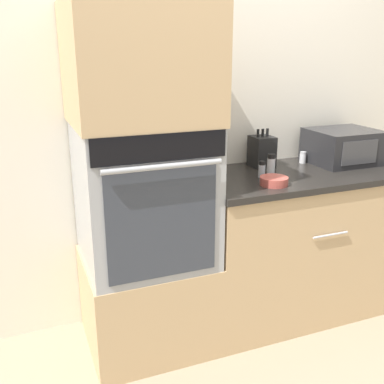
% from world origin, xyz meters
% --- Properties ---
extents(ground_plane, '(12.00, 12.00, 0.00)m').
position_xyz_m(ground_plane, '(0.00, 0.00, 0.00)').
color(ground_plane, gray).
extents(wall_back, '(8.00, 0.05, 2.50)m').
position_xyz_m(wall_back, '(0.00, 0.63, 1.25)').
color(wall_back, silver).
rests_on(wall_back, ground_plane).
extents(oven_cabinet_base, '(0.65, 0.60, 0.51)m').
position_xyz_m(oven_cabinet_base, '(-0.33, 0.30, 0.25)').
color(oven_cabinet_base, tan).
rests_on(oven_cabinet_base, ground_plane).
extents(wall_oven, '(0.63, 0.64, 0.71)m').
position_xyz_m(wall_oven, '(-0.33, 0.30, 0.86)').
color(wall_oven, '#9EA0A5').
rests_on(wall_oven, oven_cabinet_base).
extents(oven_cabinet_upper, '(0.65, 0.60, 0.55)m').
position_xyz_m(oven_cabinet_upper, '(-0.33, 0.30, 1.50)').
color(oven_cabinet_upper, tan).
rests_on(oven_cabinet_upper, wall_oven).
extents(counter_unit, '(1.23, 0.63, 0.89)m').
position_xyz_m(counter_unit, '(0.61, 0.30, 0.44)').
color(counter_unit, tan).
rests_on(counter_unit, ground_plane).
extents(microwave, '(0.40, 0.35, 0.20)m').
position_xyz_m(microwave, '(0.96, 0.38, 0.99)').
color(microwave, '#232326').
rests_on(microwave, counter_unit).
extents(knife_block, '(0.13, 0.14, 0.23)m').
position_xyz_m(knife_block, '(0.45, 0.48, 0.98)').
color(knife_block, black).
rests_on(knife_block, counter_unit).
extents(bowl, '(0.15, 0.15, 0.04)m').
position_xyz_m(bowl, '(0.32, 0.12, 0.91)').
color(bowl, '#B24C42').
rests_on(bowl, counter_unit).
extents(condiment_jar_near, '(0.04, 0.04, 0.09)m').
position_xyz_m(condiment_jar_near, '(0.33, 0.27, 0.93)').
color(condiment_jar_near, silver).
rests_on(condiment_jar_near, counter_unit).
extents(condiment_jar_mid, '(0.05, 0.05, 0.11)m').
position_xyz_m(condiment_jar_mid, '(0.42, 0.32, 0.94)').
color(condiment_jar_mid, silver).
rests_on(condiment_jar_mid, counter_unit).
extents(condiment_jar_far, '(0.04, 0.04, 0.07)m').
position_xyz_m(condiment_jar_far, '(0.73, 0.46, 0.92)').
color(condiment_jar_far, silver).
rests_on(condiment_jar_far, counter_unit).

